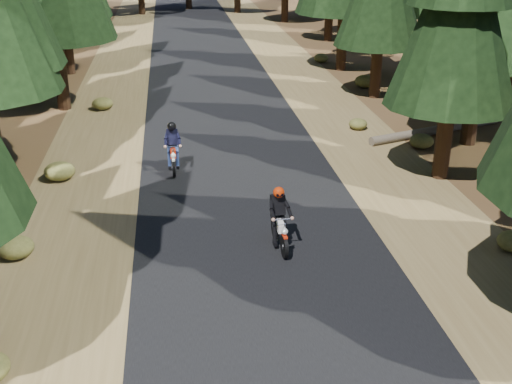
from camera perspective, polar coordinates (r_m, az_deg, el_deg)
ground at (r=14.82m, az=0.78°, el=-6.17°), size 120.00×120.00×0.00m
road at (r=19.30m, az=-1.39°, el=1.03°), size 6.00×100.00×0.01m
shoulder_l at (r=19.39m, az=-15.02°, el=0.31°), size 3.20×100.00×0.01m
shoulder_r at (r=20.29m, az=11.64°, el=1.65°), size 3.20×100.00×0.01m
log_near at (r=24.47m, az=15.77°, el=5.34°), size 5.67×2.29×0.32m
understory_shrubs at (r=22.64m, az=-2.63°, el=5.07°), size 16.00×31.95×0.67m
rider_lead at (r=15.22m, az=2.11°, el=-3.23°), size 0.58×1.69×1.49m
rider_follow at (r=20.06m, az=-7.37°, el=3.27°), size 0.52×1.71×1.53m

